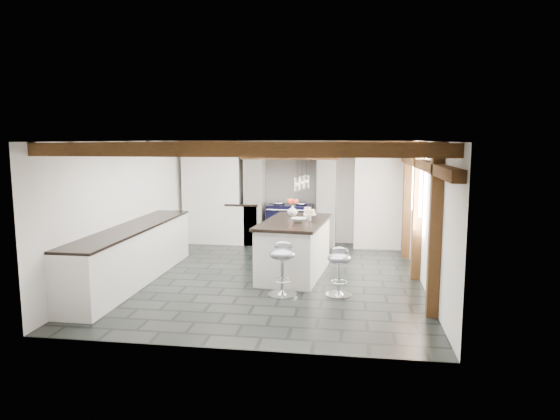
# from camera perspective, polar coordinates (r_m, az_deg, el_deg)

# --- Properties ---
(ground) EXTENTS (6.00, 6.00, 0.00)m
(ground) POSITION_cam_1_polar(r_m,az_deg,el_deg) (8.60, -1.05, -7.63)
(ground) COLOR black
(ground) RESTS_ON ground
(room_shell) EXTENTS (6.00, 6.03, 6.00)m
(room_shell) POSITION_cam_1_polar(r_m,az_deg,el_deg) (9.87, -3.24, 0.71)
(room_shell) COLOR white
(room_shell) RESTS_ON ground
(range_cooker) EXTENTS (1.00, 0.63, 0.99)m
(range_cooker) POSITION_cam_1_polar(r_m,az_deg,el_deg) (11.09, 1.17, -1.60)
(range_cooker) COLOR black
(range_cooker) RESTS_ON ground
(kitchen_island) EXTENTS (1.21, 2.03, 1.27)m
(kitchen_island) POSITION_cam_1_polar(r_m,az_deg,el_deg) (8.62, 1.66, -4.25)
(kitchen_island) COLOR white
(kitchen_island) RESTS_ON ground
(bar_stool_near) EXTENTS (0.40, 0.40, 0.74)m
(bar_stool_near) POSITION_cam_1_polar(r_m,az_deg,el_deg) (7.53, 6.78, -6.38)
(bar_stool_near) COLOR silver
(bar_stool_near) RESTS_ON ground
(bar_stool_far) EXTENTS (0.44, 0.44, 0.82)m
(bar_stool_far) POSITION_cam_1_polar(r_m,az_deg,el_deg) (7.48, 0.29, -6.03)
(bar_stool_far) COLOR silver
(bar_stool_far) RESTS_ON ground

